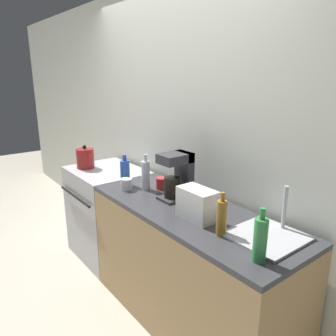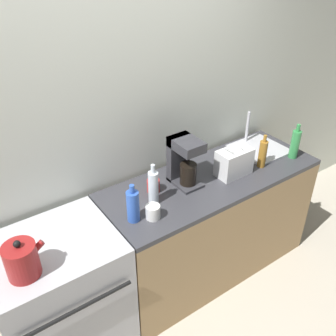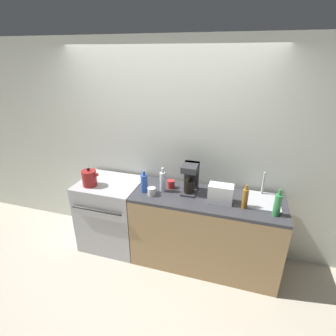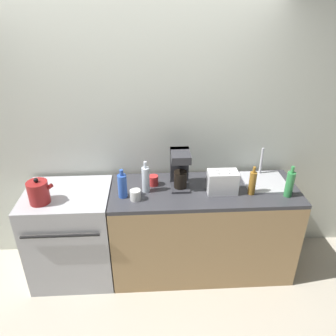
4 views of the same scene
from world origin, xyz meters
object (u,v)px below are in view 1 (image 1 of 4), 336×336
at_px(bottle_clear, 146,175).
at_px(bottle_green, 260,239).
at_px(coffee_maker, 178,174).
at_px(bottle_blue, 125,172).
at_px(toaster, 197,204).
at_px(bottle_amber, 222,217).
at_px(cup_white, 126,184).
at_px(stove, 108,212).
at_px(kettle, 85,158).
at_px(cup_red, 161,183).

distance_m(bottle_clear, bottle_green, 1.24).
xyz_separation_m(coffee_maker, bottle_green, (0.93, -0.23, -0.07)).
bearing_deg(bottle_blue, toaster, 1.67).
xyz_separation_m(bottle_amber, cup_white, (-1.01, -0.04, -0.07)).
relative_size(bottle_clear, bottle_amber, 1.11).
xyz_separation_m(stove, bottle_green, (1.94, -0.15, 0.57)).
xyz_separation_m(kettle, toaster, (1.56, 0.07, 0.00)).
bearing_deg(kettle, stove, 36.27).
height_order(kettle, coffee_maker, coffee_maker).
distance_m(coffee_maker, bottle_green, 0.96).
height_order(stove, bottle_green, bottle_green).
height_order(coffee_maker, bottle_amber, coffee_maker).
distance_m(kettle, bottle_blue, 0.69).
xyz_separation_m(cup_white, cup_red, (0.16, 0.24, 0.00)).
height_order(bottle_clear, bottle_amber, bottle_clear).
bearing_deg(toaster, bottle_amber, -9.45).
height_order(bottle_amber, cup_white, bottle_amber).
relative_size(kettle, toaster, 0.89).
bearing_deg(stove, coffee_maker, 4.38).
distance_m(toaster, bottle_clear, 0.67).
bearing_deg(kettle, bottle_clear, 8.04).
bearing_deg(bottle_blue, stove, 170.93).
bearing_deg(bottle_blue, cup_white, -26.18).
xyz_separation_m(bottle_amber, bottle_green, (0.31, -0.05, 0.01)).
distance_m(kettle, bottle_clear, 0.90).
xyz_separation_m(toaster, bottle_green, (0.56, -0.09, 0.02)).
relative_size(stove, cup_white, 9.97).
relative_size(bottle_blue, cup_white, 2.83).
relative_size(bottle_amber, bottle_green, 0.92).
distance_m(kettle, bottle_green, 2.12).
height_order(bottle_green, cup_white, bottle_green).
bearing_deg(stove, bottle_amber, -3.45).
relative_size(kettle, bottle_amber, 0.88).
distance_m(bottle_clear, cup_white, 0.18).
bearing_deg(coffee_maker, bottle_clear, -164.80).
bearing_deg(stove, bottle_blue, -9.07).
distance_m(bottle_amber, cup_red, 0.88).
xyz_separation_m(toaster, coffee_maker, (-0.36, 0.13, 0.08)).
distance_m(coffee_maker, bottle_amber, 0.65).
relative_size(toaster, bottle_blue, 1.00).
xyz_separation_m(kettle, bottle_amber, (1.82, 0.03, 0.01)).
distance_m(toaster, coffee_maker, 0.40).
relative_size(coffee_maker, bottle_green, 1.22).
bearing_deg(bottle_blue, bottle_amber, -0.86).
bearing_deg(bottle_blue, coffee_maker, 17.50).
xyz_separation_m(kettle, cup_white, (0.80, -0.00, -0.05)).
distance_m(kettle, cup_white, 0.80).
relative_size(bottle_amber, cup_white, 2.86).
relative_size(coffee_maker, bottle_clear, 1.19).
relative_size(bottle_clear, bottle_green, 1.02).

